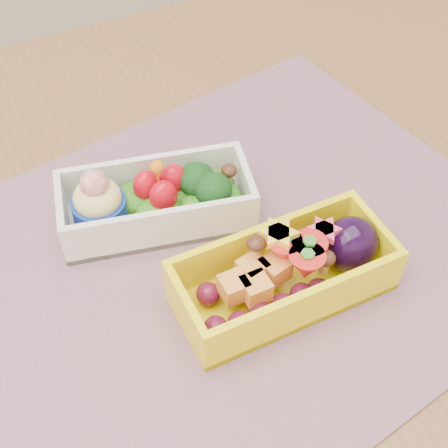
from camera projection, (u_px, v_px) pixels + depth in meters
name	position (u px, v px, depth m)	size (l,w,h in m)	color
table	(194.00, 311.00, 0.64)	(1.20, 0.80, 0.75)	brown
placemat	(219.00, 259.00, 0.56)	(0.53, 0.40, 0.00)	gray
bento_white	(155.00, 201.00, 0.57)	(0.19, 0.11, 0.07)	white
bento_yellow	(288.00, 272.00, 0.51)	(0.18, 0.08, 0.06)	yellow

